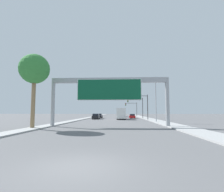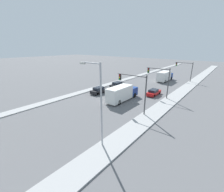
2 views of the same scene
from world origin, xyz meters
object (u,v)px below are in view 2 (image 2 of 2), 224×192
(traffic_light_far_intersection, at_px, (186,68))
(car_far_left, at_px, (99,90))
(traffic_light_mid_block, at_px, (161,77))
(truck_box_secondary, at_px, (165,76))
(traffic_light_near_intersection, at_px, (136,87))
(truck_box_primary, at_px, (122,93))
(street_lamp_right, at_px, (99,99))
(car_near_center, at_px, (154,92))
(car_mid_left, at_px, (118,85))

(traffic_light_far_intersection, bearing_deg, car_far_left, -114.82)
(car_far_left, height_order, traffic_light_far_intersection, traffic_light_far_intersection)
(traffic_light_mid_block, bearing_deg, traffic_light_far_intersection, 90.29)
(truck_box_secondary, distance_m, traffic_light_near_intersection, 27.11)
(truck_box_primary, distance_m, truck_box_secondary, 23.22)
(truck_box_primary, distance_m, street_lamp_right, 15.26)
(traffic_light_near_intersection, bearing_deg, street_lamp_right, -81.65)
(truck_box_secondary, xyz_separation_m, traffic_light_far_intersection, (5.05, 3.51, 2.52))
(truck_box_primary, distance_m, traffic_light_far_intersection, 27.32)
(truck_box_secondary, distance_m, street_lamp_right, 37.26)
(truck_box_primary, bearing_deg, traffic_light_far_intersection, 79.31)
(car_far_left, height_order, truck_box_primary, truck_box_primary)
(truck_box_primary, relative_size, traffic_light_near_intersection, 1.31)
(truck_box_secondary, relative_size, street_lamp_right, 0.90)
(truck_box_primary, xyz_separation_m, traffic_light_far_intersection, (5.05, 26.73, 2.54))
(traffic_light_mid_block, xyz_separation_m, street_lamp_right, (1.35, -20.00, 1.03))
(car_near_center, bearing_deg, truck_box_primary, -115.19)
(car_mid_left, distance_m, traffic_light_near_intersection, 16.77)
(car_near_center, height_order, traffic_light_near_intersection, traffic_light_near_intersection)
(truck_box_secondary, bearing_deg, traffic_light_far_intersection, 34.83)
(traffic_light_near_intersection, relative_size, traffic_light_far_intersection, 1.08)
(truck_box_primary, bearing_deg, car_mid_left, 131.84)
(car_far_left, bearing_deg, car_near_center, 32.77)
(truck_box_primary, distance_m, traffic_light_near_intersection, 6.64)
(car_mid_left, xyz_separation_m, traffic_light_far_intersection, (12.05, 18.91, 3.40))
(car_far_left, distance_m, traffic_light_far_intersection, 28.90)
(car_mid_left, bearing_deg, truck_box_secondary, 65.56)
(car_near_center, relative_size, traffic_light_near_intersection, 0.69)
(truck_box_secondary, bearing_deg, street_lamp_right, -79.91)
(traffic_light_near_intersection, xyz_separation_m, traffic_light_far_intersection, (0.02, 30.00, -0.30))
(car_far_left, distance_m, traffic_light_near_intersection, 13.18)
(traffic_light_near_intersection, height_order, street_lamp_right, street_lamp_right)
(truck_box_secondary, height_order, traffic_light_far_intersection, traffic_light_far_intersection)
(traffic_light_mid_block, xyz_separation_m, traffic_light_far_intersection, (-0.10, 20.00, -0.26))
(truck_box_primary, bearing_deg, traffic_light_near_intersection, -33.03)
(traffic_light_near_intersection, xyz_separation_m, traffic_light_mid_block, (0.12, 10.00, -0.04))
(car_mid_left, xyz_separation_m, traffic_light_mid_block, (12.15, -1.09, 3.66))
(traffic_light_far_intersection, height_order, street_lamp_right, street_lamp_right)
(car_far_left, height_order, truck_box_secondary, truck_box_secondary)
(traffic_light_far_intersection, distance_m, street_lamp_right, 40.05)
(truck_box_primary, height_order, traffic_light_mid_block, traffic_light_mid_block)
(truck_box_primary, bearing_deg, car_far_left, 174.43)
(car_far_left, xyz_separation_m, traffic_light_near_intersection, (12.03, -3.95, 3.68))
(traffic_light_mid_block, height_order, traffic_light_far_intersection, traffic_light_mid_block)
(car_near_center, distance_m, car_far_left, 12.49)
(car_near_center, relative_size, street_lamp_right, 0.49)
(car_far_left, height_order, traffic_light_near_intersection, traffic_light_near_intersection)
(car_mid_left, bearing_deg, car_far_left, -90.00)
(traffic_light_mid_block, relative_size, street_lamp_right, 0.70)
(traffic_light_near_intersection, bearing_deg, car_far_left, 161.81)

